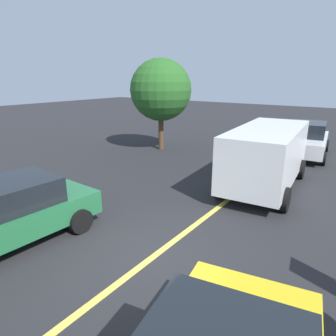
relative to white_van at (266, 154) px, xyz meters
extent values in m
plane|color=#262628|center=(-5.85, 0.55, -1.27)|extent=(80.00, 80.00, 0.00)
cube|color=#E0D14C|center=(-2.85, 0.55, -1.26)|extent=(28.00, 0.16, 0.01)
cube|color=white|center=(0.02, 0.00, 0.02)|extent=(5.36, 2.46, 1.82)
cube|color=black|center=(-2.05, -0.19, 0.42)|extent=(0.33, 1.85, 0.80)
cylinder|color=black|center=(-1.65, -1.15, -0.89)|extent=(0.78, 0.33, 0.76)
cylinder|color=black|center=(-1.83, 0.84, -0.89)|extent=(0.78, 0.33, 0.76)
cylinder|color=black|center=(1.88, -0.83, -0.89)|extent=(0.78, 0.33, 0.76)
cylinder|color=black|center=(1.69, 1.16, -0.89)|extent=(0.78, 0.33, 0.76)
cube|color=white|center=(5.83, -0.17, -0.61)|extent=(4.63, 2.32, 0.68)
cube|color=black|center=(6.05, -0.14, 0.08)|extent=(2.30, 1.85, 0.68)
cylinder|color=black|center=(4.43, -1.25, -0.95)|extent=(0.66, 0.29, 0.64)
cylinder|color=black|center=(4.23, 0.59, -0.95)|extent=(0.66, 0.29, 0.64)
cylinder|color=black|center=(7.44, -0.92, -0.95)|extent=(0.66, 0.29, 0.64)
cylinder|color=black|center=(7.24, 0.92, -0.95)|extent=(0.66, 0.29, 0.64)
cube|color=#236B3D|center=(-7.51, 3.76, -0.64)|extent=(4.60, 2.03, 0.62)
cube|color=black|center=(-7.29, 3.75, -0.02)|extent=(2.24, 1.70, 0.62)
cylinder|color=black|center=(-6.02, 2.78, -0.95)|extent=(0.65, 0.25, 0.64)
cylinder|color=black|center=(-5.94, 4.60, -0.95)|extent=(0.65, 0.25, 0.64)
cylinder|color=black|center=(-7.16, -1.12, -0.95)|extent=(0.67, 0.33, 0.64)
cylinder|color=#513823|center=(2.70, 6.69, -0.11)|extent=(0.29, 0.29, 2.32)
sphere|color=#286023|center=(2.70, 6.69, 1.95)|extent=(3.25, 3.25, 3.25)
camera|label=1|loc=(-10.36, -3.10, 2.61)|focal=31.87mm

